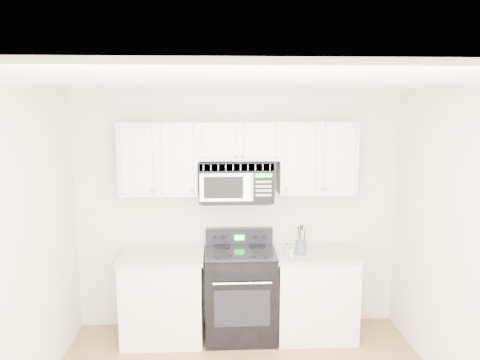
{
  "coord_description": "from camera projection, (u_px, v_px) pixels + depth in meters",
  "views": [
    {
      "loc": [
        -0.24,
        -3.24,
        2.45
      ],
      "look_at": [
        0.0,
        1.3,
        1.71
      ],
      "focal_mm": 35.0,
      "sensor_mm": 36.0,
      "label": 1
    }
  ],
  "objects": [
    {
      "name": "upper_cabinets",
      "position": [
        239.0,
        154.0,
        4.85
      ],
      "size": [
        2.44,
        0.37,
        0.75
      ],
      "color": "beige",
      "rests_on": "ground"
    },
    {
      "name": "microwave",
      "position": [
        236.0,
        181.0,
        4.86
      ],
      "size": [
        0.76,
        0.43,
        0.42
      ],
      "color": "black",
      "rests_on": "ground"
    },
    {
      "name": "base_cabinet_left",
      "position": [
        163.0,
        299.0,
        4.91
      ],
      "size": [
        0.86,
        0.65,
        0.92
      ],
      "color": "beige",
      "rests_on": "ground"
    },
    {
      "name": "range",
      "position": [
        240.0,
        292.0,
        4.94
      ],
      "size": [
        0.73,
        0.67,
        1.11
      ],
      "color": "black",
      "rests_on": "ground"
    },
    {
      "name": "shaker_salt",
      "position": [
        291.0,
        252.0,
        4.72
      ],
      "size": [
        0.05,
        0.05,
        0.11
      ],
      "color": "silver",
      "rests_on": "base_cabinet_right"
    },
    {
      "name": "base_cabinet_right",
      "position": [
        314.0,
        296.0,
        4.99
      ],
      "size": [
        0.86,
        0.65,
        0.92
      ],
      "color": "beige",
      "rests_on": "ground"
    },
    {
      "name": "room",
      "position": [
        249.0,
        265.0,
        3.39
      ],
      "size": [
        3.51,
        3.51,
        2.61
      ],
      "color": "#86634B",
      "rests_on": "ground"
    },
    {
      "name": "utensil_crock",
      "position": [
        301.0,
        247.0,
        4.82
      ],
      "size": [
        0.11,
        0.11,
        0.31
      ],
      "color": "#4E5C6D",
      "rests_on": "base_cabinet_right"
    },
    {
      "name": "shaker_pepper",
      "position": [
        288.0,
        248.0,
        4.86
      ],
      "size": [
        0.04,
        0.04,
        0.11
      ],
      "color": "silver",
      "rests_on": "base_cabinet_right"
    }
  ]
}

